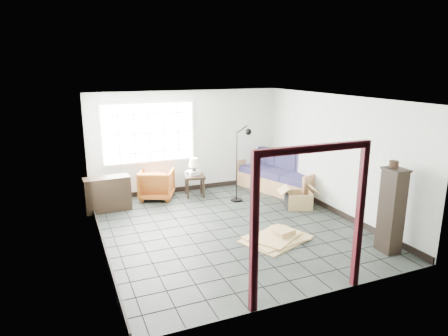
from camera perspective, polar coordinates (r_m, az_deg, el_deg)
name	(u,v)px	position (r m, az deg, el deg)	size (l,w,h in m)	color
ground	(230,228)	(8.19, 0.90, -8.51)	(5.50, 5.50, 0.00)	black
room_shell	(230,146)	(7.72, 0.86, 3.13)	(5.02, 5.52, 2.61)	#B6BAB2
window_panel	(149,133)	(9.95, -10.69, 4.96)	(2.32, 0.08, 1.52)	silver
doorway_trim	(311,205)	(5.50, 12.34, -5.14)	(1.80, 0.08, 2.20)	#3C0D14
futon_sofa	(280,177)	(10.55, 8.06, -1.27)	(1.56, 2.44, 1.01)	#A3704A
armchair	(157,183)	(9.94, -9.59, -2.07)	(0.79, 0.74, 0.81)	brown
side_table	(195,179)	(10.00, -4.23, -1.57)	(0.57, 0.57, 0.54)	black
table_lamp	(194,163)	(9.93, -4.30, 0.68)	(0.37, 0.37, 0.43)	black
projector	(193,173)	(10.01, -4.47, -0.67)	(0.37, 0.33, 0.11)	silver
floor_lamp	(242,161)	(9.54, 2.61, 0.98)	(0.55, 0.35, 1.83)	black
console_shelf	(108,194)	(9.38, -16.30, -3.56)	(1.02, 0.44, 0.78)	black
tall_shelf	(392,210)	(7.51, 22.82, -5.56)	(0.34, 0.42, 1.51)	black
pot	(394,164)	(7.34, 23.10, 0.50)	(0.17, 0.17, 0.12)	black
open_box	(298,200)	(9.38, 10.58, -4.50)	(1.02, 0.73, 0.52)	olive
cardboard_pile	(277,237)	(7.71, 7.60, -9.78)	(1.47, 1.27, 0.18)	olive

